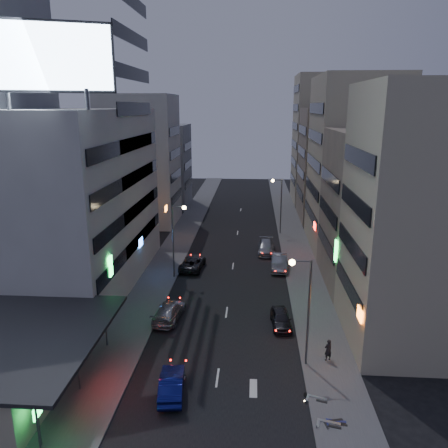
# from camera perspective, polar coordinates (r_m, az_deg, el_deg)

# --- Properties ---
(ground) EXTENTS (180.00, 180.00, 0.00)m
(ground) POSITION_cam_1_polar(r_m,az_deg,el_deg) (28.99, -1.58, -23.92)
(ground) COLOR black
(ground) RESTS_ON ground
(sidewalk_left) EXTENTS (4.00, 120.00, 0.12)m
(sidewalk_left) POSITION_cam_1_polar(r_m,az_deg,el_deg) (56.41, -6.78, -3.79)
(sidewalk_left) COLOR #4C4C4F
(sidewalk_left) RESTS_ON ground
(sidewalk_right) EXTENTS (4.00, 120.00, 0.12)m
(sidewalk_right) POSITION_cam_1_polar(r_m,az_deg,el_deg) (55.76, 9.65, -4.13)
(sidewalk_right) COLOR #4C4C4F
(sidewalk_right) RESTS_ON ground
(food_court) EXTENTS (11.00, 13.00, 3.88)m
(food_court) POSITION_cam_1_polar(r_m,az_deg,el_deg) (33.50, -26.64, -15.70)
(food_court) COLOR tan
(food_court) RESTS_ON ground
(white_building) EXTENTS (14.00, 24.00, 18.00)m
(white_building) POSITION_cam_1_polar(r_m,az_deg,el_deg) (47.49, -20.12, 2.96)
(white_building) COLOR beige
(white_building) RESTS_ON ground
(shophouse_near) EXTENTS (10.00, 11.00, 20.00)m
(shophouse_near) POSITION_cam_1_polar(r_m,az_deg,el_deg) (36.22, 24.39, 0.58)
(shophouse_near) COLOR tan
(shophouse_near) RESTS_ON ground
(shophouse_mid) EXTENTS (11.00, 12.00, 16.00)m
(shophouse_mid) POSITION_cam_1_polar(r_m,az_deg,el_deg) (47.44, 20.04, 1.72)
(shophouse_mid) COLOR gray
(shophouse_mid) RESTS_ON ground
(shophouse_far) EXTENTS (10.00, 14.00, 22.00)m
(shophouse_far) POSITION_cam_1_polar(r_m,az_deg,el_deg) (59.23, 16.47, 7.49)
(shophouse_far) COLOR tan
(shophouse_far) RESTS_ON ground
(far_left_a) EXTENTS (11.00, 10.00, 20.00)m
(far_left_a) POSITION_cam_1_polar(r_m,az_deg,el_deg) (70.19, -10.86, 8.12)
(far_left_a) COLOR beige
(far_left_a) RESTS_ON ground
(far_left_b) EXTENTS (12.00, 10.00, 15.00)m
(far_left_b) POSITION_cam_1_polar(r_m,az_deg,el_deg) (83.15, -8.86, 7.53)
(far_left_b) COLOR gray
(far_left_b) RESTS_ON ground
(far_right_a) EXTENTS (11.00, 12.00, 18.00)m
(far_right_a) POSITION_cam_1_polar(r_m,az_deg,el_deg) (74.17, 14.31, 7.51)
(far_right_a) COLOR gray
(far_right_a) RESTS_ON ground
(far_right_b) EXTENTS (12.00, 12.00, 24.00)m
(far_right_b) POSITION_cam_1_polar(r_m,az_deg,el_deg) (87.70, 13.18, 10.66)
(far_right_b) COLOR tan
(far_right_b) RESTS_ON ground
(billboard) EXTENTS (9.52, 3.75, 6.20)m
(billboard) POSITION_cam_1_polar(r_m,az_deg,el_deg) (35.95, -22.56, 19.48)
(billboard) COLOR #595B60
(billboard) RESTS_ON white_building
(street_lamp_right_near) EXTENTS (1.60, 0.44, 8.02)m
(street_lamp_right_near) POSITION_cam_1_polar(r_m,az_deg,el_deg) (31.40, 10.36, -9.38)
(street_lamp_right_near) COLOR #595B60
(street_lamp_right_near) RESTS_ON sidewalk_right
(street_lamp_left) EXTENTS (1.60, 0.44, 8.02)m
(street_lamp_left) POSITION_cam_1_polar(r_m,az_deg,el_deg) (46.95, -6.24, -0.89)
(street_lamp_left) COLOR #595B60
(street_lamp_left) RESTS_ON sidewalk_left
(street_lamp_right_far) EXTENTS (1.60, 0.44, 8.02)m
(street_lamp_right_far) POSITION_cam_1_polar(r_m,az_deg,el_deg) (63.82, 7.14, 3.37)
(street_lamp_right_far) COLOR #595B60
(street_lamp_right_far) RESTS_ON sidewalk_right
(parked_car_right_near) EXTENTS (1.89, 4.12, 1.37)m
(parked_car_right_near) POSITION_cam_1_polar(r_m,az_deg,el_deg) (38.50, 7.45, -12.16)
(parked_car_right_near) COLOR #26262B
(parked_car_right_near) RESTS_ON ground
(parked_car_right_mid) EXTENTS (1.93, 5.05, 1.64)m
(parked_car_right_mid) POSITION_cam_1_polar(r_m,az_deg,el_deg) (50.99, 7.20, -4.98)
(parked_car_right_mid) COLOR #94989B
(parked_car_right_mid) RESTS_ON ground
(parked_car_left) EXTENTS (2.82, 5.39, 1.45)m
(parked_car_left) POSITION_cam_1_polar(r_m,az_deg,el_deg) (50.78, -4.13, -5.10)
(parked_car_left) COLOR #242428
(parked_car_left) RESTS_ON ground
(parked_car_right_far) EXTENTS (2.18, 5.25, 1.52)m
(parked_car_right_far) POSITION_cam_1_polar(r_m,az_deg,el_deg) (56.35, 5.54, -3.03)
(parked_car_right_far) COLOR gray
(parked_car_right_far) RESTS_ON ground
(road_car_blue) EXTENTS (2.03, 4.52, 1.44)m
(road_car_blue) POSITION_cam_1_polar(r_m,az_deg,el_deg) (30.56, -6.84, -20.01)
(road_car_blue) COLOR navy
(road_car_blue) RESTS_ON ground
(road_car_silver) EXTENTS (2.58, 5.33, 1.50)m
(road_car_silver) POSITION_cam_1_polar(r_m,az_deg,el_deg) (39.57, -7.21, -11.26)
(road_car_silver) COLOR #A0A1A8
(road_car_silver) RESTS_ON ground
(person) EXTENTS (0.72, 0.62, 1.68)m
(person) POSITION_cam_1_polar(r_m,az_deg,el_deg) (34.21, 13.44, -15.71)
(person) COLOR black
(person) RESTS_ON sidewalk_right
(scooter_black_a) EXTENTS (0.95, 1.95, 1.14)m
(scooter_black_a) POSITION_cam_1_polar(r_m,az_deg,el_deg) (27.04, 16.79, -26.15)
(scooter_black_a) COLOR black
(scooter_black_a) RESTS_ON sidewalk_right
(scooter_silver_a) EXTENTS (1.15, 2.15, 1.25)m
(scooter_silver_a) POSITION_cam_1_polar(r_m,az_deg,el_deg) (28.85, 15.16, -22.86)
(scooter_silver_a) COLOR #ADAFB5
(scooter_silver_a) RESTS_ON sidewalk_right
(scooter_blue) EXTENTS (0.80, 1.84, 1.09)m
(scooter_blue) POSITION_cam_1_polar(r_m,az_deg,el_deg) (29.13, 15.79, -22.69)
(scooter_blue) COLOR navy
(scooter_blue) RESTS_ON sidewalk_right
(scooter_black_b) EXTENTS (1.03, 1.94, 1.13)m
(scooter_black_b) POSITION_cam_1_polar(r_m,az_deg,el_deg) (29.25, 15.26, -22.42)
(scooter_black_b) COLOR black
(scooter_black_b) RESTS_ON sidewalk_right
(scooter_silver_b) EXTENTS (1.20, 2.03, 1.18)m
(scooter_silver_b) POSITION_cam_1_polar(r_m,az_deg,el_deg) (30.55, 13.48, -20.41)
(scooter_silver_b) COLOR #B9BBC1
(scooter_silver_b) RESTS_ON sidewalk_right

